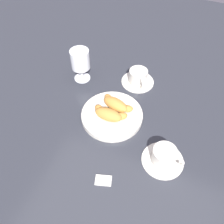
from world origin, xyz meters
TOP-DOWN VIEW (x-y plane):
  - ground_plane at (0.00, 0.00)m, footprint 2.20×2.20m
  - pastry_plate at (0.01, 0.01)m, footprint 0.23×0.23m
  - croissant_large at (0.01, -0.01)m, footprint 0.14×0.06m
  - croissant_small at (0.01, 0.04)m, footprint 0.13×0.08m
  - coffee_cup_near at (0.04, 0.23)m, footprint 0.14×0.14m
  - coffee_cup_far at (0.23, -0.09)m, footprint 0.14×0.14m
  - juice_glass_left at (-0.19, 0.16)m, footprint 0.08×0.08m
  - sugar_packet at (0.08, -0.23)m, footprint 0.06×0.05m

SIDE VIEW (x-z plane):
  - ground_plane at x=0.00m, z-range 0.00..0.00m
  - sugar_packet at x=0.08m, z-range 0.00..0.01m
  - pastry_plate at x=0.01m, z-range 0.00..0.03m
  - coffee_cup_near at x=0.04m, z-range 0.00..0.06m
  - coffee_cup_far at x=0.23m, z-range 0.00..0.06m
  - croissant_large at x=0.01m, z-range 0.02..0.06m
  - croissant_small at x=0.01m, z-range 0.02..0.06m
  - juice_glass_left at x=-0.19m, z-range 0.02..0.16m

